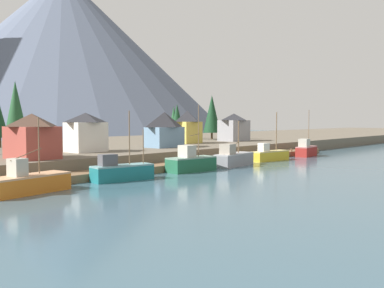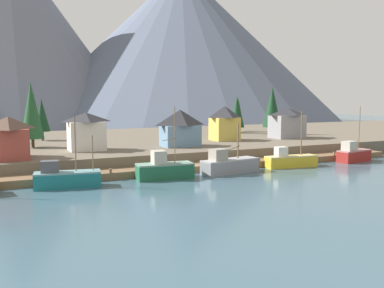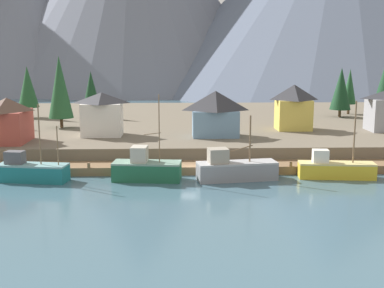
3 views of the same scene
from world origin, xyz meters
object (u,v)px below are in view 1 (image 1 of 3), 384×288
Objects in this scene: house_grey at (234,127)px; conifer_near_right at (177,119)px; fishing_boat_grey at (233,158)px; conifer_mid_left at (212,114)px; fishing_boat_green at (191,163)px; house_white at (86,132)px; house_yellow at (187,127)px; house_red at (32,136)px; conifer_mid_right at (174,119)px; fishing_boat_orange at (27,183)px; fishing_boat_red at (306,150)px; conifer_centre at (16,111)px; fishing_boat_teal at (121,171)px; fishing_boat_yellow at (270,155)px; house_blue at (164,129)px.

house_grey is 0.79× the size of conifer_near_right.
conifer_mid_left is (28.91, 28.62, 7.73)m from fishing_boat_grey.
fishing_boat_green is 49.48m from conifer_near_right.
house_yellow is at bearing 9.22° from house_white.
house_white is 0.91× the size of house_red.
house_grey is 0.83× the size of conifer_mid_right.
fishing_boat_orange is 0.98× the size of fishing_boat_red.
conifer_centre is at bearing -163.02° from conifer_mid_right.
fishing_boat_yellow reaches higher than fishing_boat_teal.
fishing_boat_teal is 53.16m from house_grey.
house_grey is at bearing 9.26° from house_blue.
fishing_boat_green is 18.00m from house_blue.
house_blue is (34.70, 15.25, 4.71)m from fishing_boat_orange.
house_yellow is at bearing 96.44° from fishing_boat_yellow.
house_red is (-40.84, 10.79, 4.44)m from fishing_boat_yellow.
conifer_mid_right is at bearing 88.76° from house_grey.
fishing_boat_orange is 1.05× the size of fishing_boat_yellow.
fishing_boat_grey is at bearing -44.27° from conifer_centre.
fishing_boat_yellow is at bearing -6.19° from fishing_boat_grey.
fishing_boat_teal is 64.06m from conifer_mid_right.
fishing_boat_grey is at bearing -9.14° from fishing_boat_orange.
house_white is 49.93m from conifer_mid_right.
fishing_boat_red is (13.55, -0.24, 0.24)m from fishing_boat_yellow.
fishing_boat_orange is 38.20m from house_blue.
fishing_boat_grey is 0.83× the size of conifer_mid_left.
fishing_boat_orange is 52.02m from house_yellow.
conifer_mid_left is at bearing -53.70° from conifer_near_right.
house_red reaches higher than fishing_boat_grey.
house_grey is at bearing 78.26° from fishing_boat_red.
conifer_mid_right is (1.30, 39.74, 6.41)m from fishing_boat_red.
house_grey is at bearing 8.46° from house_red.
house_yellow reaches higher than fishing_boat_yellow.
fishing_boat_grey is 48.50m from conifer_mid_right.
fishing_boat_grey is 11.78m from fishing_boat_yellow.
fishing_boat_orange is at bearing -113.94° from conifer_centre.
conifer_near_right is 9.08m from conifer_mid_left.
house_grey is at bearing 30.85° from fishing_boat_teal.
conifer_near_right reaches higher than fishing_boat_orange.
house_white is 0.91× the size of house_blue.
house_white is 0.55× the size of conifer_centre.
fishing_boat_green is 0.87× the size of conifer_centre.
fishing_boat_green is at bearing -133.42° from conifer_near_right.
house_yellow is at bearing 13.46° from house_red.
house_grey is at bearing 33.90° from fishing_boat_green.
house_grey is 1.15× the size of house_white.
house_yellow is 1.01× the size of house_red.
fishing_boat_yellow is at bearing -121.39° from conifer_mid_left.
conifer_mid_left is (17.43, 7.59, 2.96)m from house_yellow.
fishing_boat_red reaches higher than house_white.
conifer_centre is at bearing 126.98° from fishing_boat_grey.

